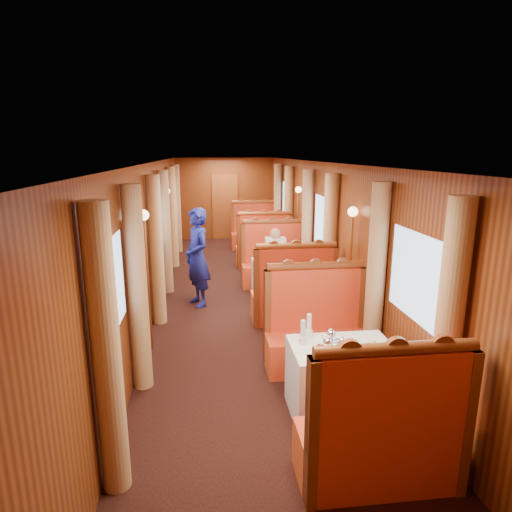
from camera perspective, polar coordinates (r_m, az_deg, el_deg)
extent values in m
cube|color=brown|center=(13.46, -4.14, 6.55)|extent=(0.80, 0.04, 2.00)
cube|color=white|center=(4.70, 11.28, -15.87)|extent=(1.05, 0.72, 0.75)
cube|color=red|center=(4.05, 15.64, -24.16)|extent=(1.30, 0.55, 0.45)
cube|color=red|center=(3.53, 17.69, -18.13)|extent=(1.30, 0.12, 0.80)
cylinder|color=brown|center=(3.33, 18.25, -11.65)|extent=(1.23, 0.10, 0.10)
cube|color=red|center=(5.57, 8.17, -12.51)|extent=(1.30, 0.55, 0.45)
cube|color=red|center=(5.52, 7.83, -5.71)|extent=(1.30, 0.12, 0.80)
cylinder|color=brown|center=(5.40, 7.98, -1.30)|extent=(1.23, 0.10, 0.10)
cube|color=white|center=(7.84, 3.49, -3.36)|extent=(1.05, 0.72, 0.75)
cube|color=red|center=(7.01, 4.84, -6.80)|extent=(1.30, 0.55, 0.45)
cube|color=red|center=(6.61, 5.32, -2.37)|extent=(1.30, 0.12, 0.80)
cylinder|color=brown|center=(6.50, 5.40, 1.36)|extent=(1.23, 0.10, 0.10)
cube|color=red|center=(8.78, 2.39, -2.49)|extent=(1.30, 0.55, 0.45)
cube|color=red|center=(8.83, 2.21, 1.79)|extent=(1.30, 0.12, 0.80)
cylinder|color=brown|center=(8.75, 2.24, 4.61)|extent=(1.23, 0.10, 0.10)
cube|color=white|center=(11.19, 0.35, 1.88)|extent=(1.05, 0.72, 0.75)
cube|color=red|center=(10.31, 0.99, -0.02)|extent=(1.30, 0.55, 0.45)
cube|color=red|center=(9.97, 1.17, 3.18)|extent=(1.30, 0.12, 0.80)
cylinder|color=brown|center=(9.90, 1.19, 5.68)|extent=(1.23, 0.10, 0.10)
cube|color=red|center=(12.15, -0.20, 2.10)|extent=(1.30, 0.55, 0.45)
cube|color=red|center=(12.25, -0.32, 5.16)|extent=(1.30, 0.12, 0.80)
cylinder|color=brown|center=(12.19, -0.32, 7.21)|extent=(1.23, 0.10, 0.10)
cube|color=silver|center=(4.45, 10.68, -12.09)|extent=(0.36, 0.29, 0.01)
cylinder|color=white|center=(4.55, 15.38, -11.74)|extent=(0.22, 0.22, 0.01)
cylinder|color=white|center=(4.49, 6.23, -11.16)|extent=(0.08, 0.08, 0.08)
cylinder|color=white|center=(4.44, 6.28, -9.61)|extent=(0.05, 0.05, 0.18)
cylinder|color=white|center=(4.66, 7.04, -10.25)|extent=(0.08, 0.08, 0.08)
cylinder|color=white|center=(4.60, 7.09, -8.75)|extent=(0.05, 0.05, 0.18)
cylinder|color=silver|center=(7.74, 3.46, -0.16)|extent=(0.06, 0.06, 0.14)
cylinder|color=silver|center=(11.14, 0.27, 4.15)|extent=(0.06, 0.06, 0.14)
cylinder|color=tan|center=(3.53, -19.32, -12.31)|extent=(0.22, 0.22, 2.35)
cylinder|color=tan|center=(4.95, -15.53, -4.44)|extent=(0.22, 0.22, 2.35)
cylinder|color=tan|center=(3.97, 24.19, -9.81)|extent=(0.22, 0.22, 2.35)
cylinder|color=tan|center=(5.27, 15.64, -3.34)|extent=(0.22, 0.22, 2.35)
cylinder|color=tan|center=(6.81, -13.15, 0.62)|extent=(0.22, 0.22, 2.35)
cylinder|color=tan|center=(8.33, -12.01, 3.05)|extent=(0.22, 0.22, 2.35)
cylinder|color=tan|center=(7.04, 9.75, 1.23)|extent=(0.22, 0.22, 2.35)
cylinder|color=tan|center=(8.52, 6.83, 3.49)|extent=(0.22, 0.22, 2.35)
cylinder|color=tan|center=(10.23, -11.07, 5.05)|extent=(0.22, 0.22, 2.35)
cylinder|color=tan|center=(11.77, -10.53, 6.18)|extent=(0.22, 0.22, 2.35)
cylinder|color=tan|center=(10.39, 4.35, 5.39)|extent=(0.22, 0.22, 2.35)
cylinder|color=tan|center=(11.91, 2.92, 6.48)|extent=(0.22, 0.22, 2.35)
cylinder|color=#BF8C3F|center=(5.94, -14.20, -3.84)|extent=(0.04, 0.04, 1.85)
sphere|color=#FFD18C|center=(5.74, -14.76, 5.30)|extent=(0.14, 0.14, 0.14)
cylinder|color=#BF8C3F|center=(6.22, 12.33, -2.95)|extent=(0.04, 0.04, 1.85)
sphere|color=#FFD18C|center=(6.02, 12.79, 5.79)|extent=(0.14, 0.14, 0.14)
cylinder|color=#BF8C3F|center=(9.32, -11.54, 2.63)|extent=(0.04, 0.04, 1.85)
sphere|color=#FFD18C|center=(9.19, -11.83, 8.48)|extent=(0.14, 0.14, 0.14)
cylinder|color=#BF8C3F|center=(9.50, 5.55, 3.05)|extent=(0.04, 0.04, 1.85)
sphere|color=#FFD18C|center=(9.37, 5.69, 8.80)|extent=(0.14, 0.14, 0.14)
imported|color=navy|center=(7.57, -7.82, -0.19)|extent=(0.64, 0.75, 1.74)
cube|color=beige|center=(8.51, 2.58, 0.63)|extent=(0.40, 0.24, 0.55)
sphere|color=tan|center=(8.43, 2.60, 3.02)|extent=(0.20, 0.20, 0.20)
cube|color=beige|center=(8.40, 2.75, -1.16)|extent=(0.36, 0.30, 0.14)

